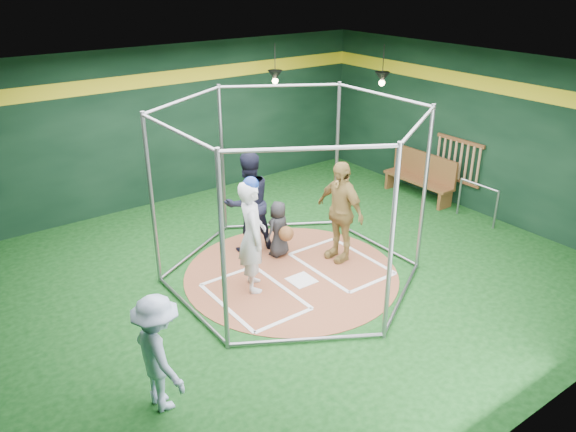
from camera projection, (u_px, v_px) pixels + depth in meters
room_shell at (291, 182)px, 9.29m from camera, size 10.10×9.10×3.53m
clay_disc at (291, 274)px, 10.00m from camera, size 3.80×3.80×0.01m
home_plate at (302, 280)px, 9.78m from camera, size 0.43×0.43×0.01m
batter_box_left at (254, 296)px, 9.30m from camera, size 1.17×1.77×0.01m
batter_box_right at (341, 263)px, 10.33m from camera, size 1.17×1.77×0.01m
batting_cage at (292, 196)px, 9.39m from camera, size 4.05×4.67×3.00m
bat_rack at (458, 160)px, 12.53m from camera, size 0.07×1.25×0.98m
pendant_lamp_near at (275, 76)px, 12.72m from camera, size 0.34×0.34×0.90m
pendant_lamp_far at (382, 77)px, 12.51m from camera, size 0.34×0.34×0.90m
batter_figure at (252, 235)px, 9.19m from camera, size 0.71×0.83×2.00m
visitor_leopard at (340, 211)px, 10.17m from camera, size 0.52×1.13×1.90m
catcher_figure at (279, 229)px, 10.42m from camera, size 0.59×0.62×1.08m
umpire at (248, 202)px, 10.49m from camera, size 1.02×0.83×1.94m
bystander_blue at (159, 353)px, 6.73m from camera, size 0.61×1.02×1.56m
dugout_bench at (421, 175)px, 13.13m from camera, size 0.43×1.83×1.07m
steel_railing at (478, 197)px, 11.86m from camera, size 0.05×0.98×0.84m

